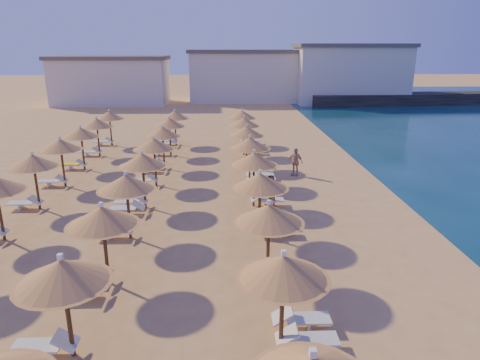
{
  "coord_description": "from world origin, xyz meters",
  "views": [
    {
      "loc": [
        0.75,
        -16.43,
        7.69
      ],
      "look_at": [
        1.5,
        4.0,
        1.3
      ],
      "focal_mm": 32.0,
      "sensor_mm": 36.0,
      "label": 1
    }
  ],
  "objects_px": {
    "parasol_row_east": "(257,170)",
    "beachgoer_b": "(271,192)",
    "parasol_row_west": "(135,171)",
    "beachgoer_c": "(295,162)",
    "jetty": "(415,99)"
  },
  "relations": [
    {
      "from": "jetty",
      "to": "parasol_row_east",
      "type": "bearing_deg",
      "value": -128.25
    },
    {
      "from": "parasol_row_west",
      "to": "beachgoer_b",
      "type": "height_order",
      "value": "parasol_row_west"
    },
    {
      "from": "beachgoer_b",
      "to": "beachgoer_c",
      "type": "bearing_deg",
      "value": 119.2
    },
    {
      "from": "parasol_row_west",
      "to": "beachgoer_b",
      "type": "bearing_deg",
      "value": 13.98
    },
    {
      "from": "parasol_row_east",
      "to": "beachgoer_c",
      "type": "distance_m",
      "value": 7.81
    },
    {
      "from": "parasol_row_west",
      "to": "beachgoer_c",
      "type": "bearing_deg",
      "value": 40.3
    },
    {
      "from": "parasol_row_east",
      "to": "beachgoer_b",
      "type": "bearing_deg",
      "value": 61.39
    },
    {
      "from": "parasol_row_east",
      "to": "parasol_row_west",
      "type": "bearing_deg",
      "value": 180.0
    },
    {
      "from": "parasol_row_east",
      "to": "beachgoer_b",
      "type": "height_order",
      "value": "parasol_row_east"
    },
    {
      "from": "parasol_row_east",
      "to": "parasol_row_west",
      "type": "relative_size",
      "value": 1.0
    },
    {
      "from": "jetty",
      "to": "parasol_row_west",
      "type": "xyz_separation_m",
      "value": [
        -30.66,
        -41.14,
        1.66
      ]
    },
    {
      "from": "beachgoer_b",
      "to": "beachgoer_c",
      "type": "relative_size",
      "value": 0.94
    },
    {
      "from": "beachgoer_c",
      "to": "parasol_row_east",
      "type": "bearing_deg",
      "value": -76.41
    },
    {
      "from": "jetty",
      "to": "beachgoer_c",
      "type": "bearing_deg",
      "value": -129.95
    },
    {
      "from": "parasol_row_east",
      "to": "beachgoer_c",
      "type": "height_order",
      "value": "parasol_row_east"
    }
  ]
}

